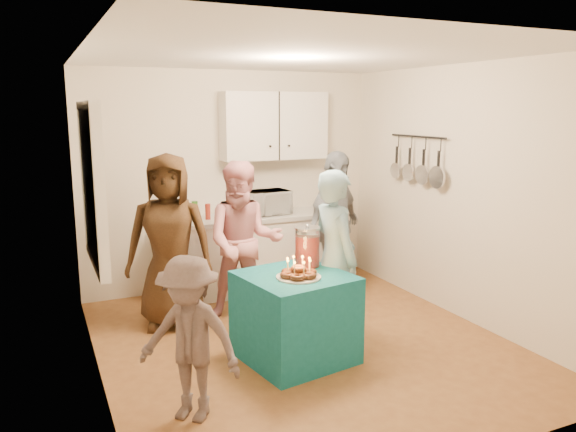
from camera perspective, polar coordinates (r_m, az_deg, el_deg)
name	(u,v)px	position (r m, az deg, el deg)	size (l,w,h in m)	color
floor	(303,343)	(5.37, 1.58, -12.79)	(4.00, 4.00, 0.00)	brown
ceiling	(305,55)	(4.94, 1.75, 16.02)	(4.00, 4.00, 0.00)	white
back_wall	(232,180)	(6.83, -5.75, 3.62)	(3.60, 3.60, 0.00)	silver
left_wall	(92,223)	(4.52, -19.32, -0.68)	(4.00, 4.00, 0.00)	silver
right_wall	(462,194)	(6.00, 17.30, 2.18)	(4.00, 4.00, 0.00)	silver
window_night	(90,185)	(4.77, -19.49, 2.95)	(0.04, 1.00, 1.20)	black
counter	(257,254)	(6.78, -3.19, -3.88)	(2.20, 0.58, 0.86)	white
countertop	(256,217)	(6.68, -3.23, -0.11)	(2.24, 0.62, 0.05)	beige
upper_cabinet	(274,126)	(6.82, -1.41, 9.14)	(1.30, 0.30, 0.80)	white
pot_rack	(415,159)	(6.45, 12.78, 5.66)	(0.12, 1.00, 0.60)	black
microwave	(267,202)	(6.70, -2.15, 1.39)	(0.51, 0.35, 0.28)	white
party_table	(295,317)	(4.94, 0.72, -10.21)	(0.85, 0.85, 0.76)	#116371
donut_cake	(299,268)	(4.70, 1.09, -5.25)	(0.38, 0.38, 0.18)	#381C0C
punch_jar	(307,248)	(5.03, 1.97, -3.24)	(0.22, 0.22, 0.34)	red
man_birthday	(335,258)	(5.16, 4.80, -4.26)	(0.59, 0.39, 1.62)	#89B5C7
woman_back_left	(169,241)	(5.65, -11.97, -2.55)	(0.85, 0.55, 1.74)	brown
woman_back_center	(244,243)	(5.68, -4.49, -2.72)	(0.80, 0.62, 1.65)	#D46F85
woman_back_right	(334,226)	(6.35, 4.73, -1.04)	(1.00, 0.41, 1.70)	#0F1F35
child_near_left	(189,339)	(4.02, -9.98, -12.20)	(0.77, 0.44, 1.18)	#4F413F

